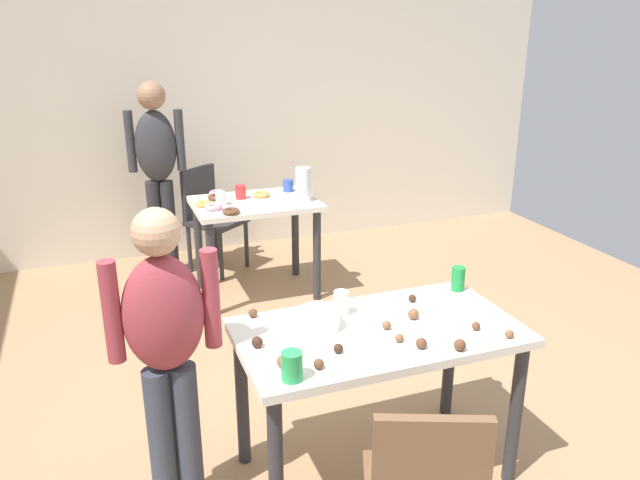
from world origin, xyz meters
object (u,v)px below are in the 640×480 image
at_px(chair_far_table, 209,212).
at_px(pitcher_far, 303,184).
at_px(dining_table_near, 378,350).
at_px(mixing_bowl, 319,319).
at_px(soda_can, 458,279).
at_px(dining_table_far, 255,218).
at_px(person_girl_near, 166,343).
at_px(person_adult_far, 157,162).

bearing_deg(chair_far_table, pitcher_far, -53.76).
bearing_deg(dining_table_near, chair_far_table, 94.36).
distance_m(mixing_bowl, pitcher_far, 2.04).
height_order(dining_table_near, chair_far_table, chair_far_table).
relative_size(dining_table_near, soda_can, 10.19).
bearing_deg(pitcher_far, chair_far_table, 126.24).
bearing_deg(pitcher_far, dining_table_near, -99.88).
relative_size(dining_table_far, person_girl_near, 0.67).
bearing_deg(mixing_bowl, chair_far_table, 89.50).
xyz_separation_m(chair_far_table, person_adult_far, (-0.39, -0.01, 0.46)).
height_order(chair_far_table, mixing_bowl, chair_far_table).
bearing_deg(dining_table_far, dining_table_near, -90.37).
relative_size(chair_far_table, person_girl_near, 0.63).
distance_m(chair_far_table, soda_can, 2.72).
bearing_deg(person_girl_near, pitcher_far, 57.44).
bearing_deg(pitcher_far, soda_can, -83.92).
bearing_deg(person_adult_far, dining_table_near, -77.88).
relative_size(chair_far_table, pitcher_far, 3.46).
bearing_deg(pitcher_far, person_girl_near, -122.56).
relative_size(chair_far_table, person_adult_far, 0.55).
bearing_deg(chair_far_table, mixing_bowl, -90.50).
relative_size(dining_table_far, pitcher_far, 3.64).
xyz_separation_m(dining_table_far, soda_can, (0.54, -1.93, 0.19)).
distance_m(person_girl_near, soda_can, 1.46).
bearing_deg(pitcher_far, person_adult_far, 141.21).
xyz_separation_m(dining_table_near, person_adult_far, (-0.61, 2.82, 0.31)).
bearing_deg(dining_table_near, mixing_bowl, 156.24).
relative_size(dining_table_far, person_adult_far, 0.58).
distance_m(person_adult_far, soda_can, 2.84).
height_order(person_adult_far, mixing_bowl, person_adult_far).
xyz_separation_m(dining_table_near, chair_far_table, (-0.22, 2.83, -0.15)).
relative_size(person_adult_far, soda_can, 13.00).
height_order(dining_table_far, mixing_bowl, mixing_bowl).
distance_m(dining_table_near, dining_table_far, 2.17).
bearing_deg(person_adult_far, mixing_bowl, -82.32).
relative_size(person_adult_far, pitcher_far, 6.30).
distance_m(person_adult_far, mixing_bowl, 2.75).
relative_size(mixing_bowl, soda_can, 1.58).
distance_m(dining_table_near, mixing_bowl, 0.30).
distance_m(dining_table_far, chair_far_table, 0.71).
bearing_deg(mixing_bowl, person_adult_far, 97.68).
bearing_deg(soda_can, mixing_bowl, -170.39).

